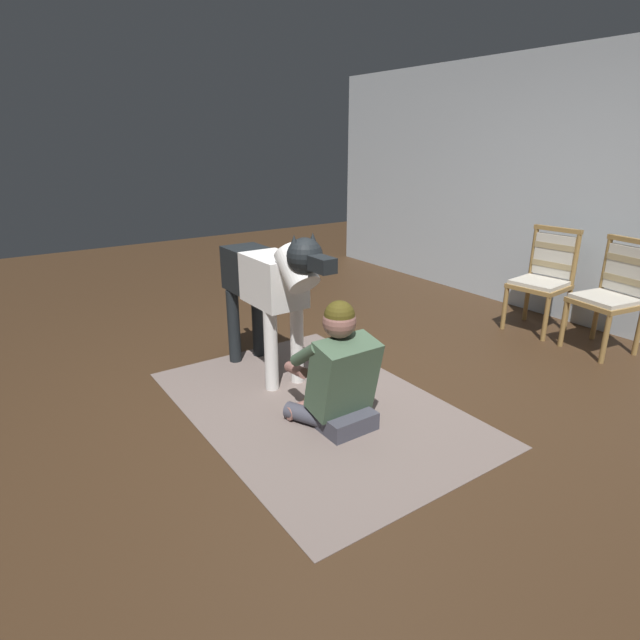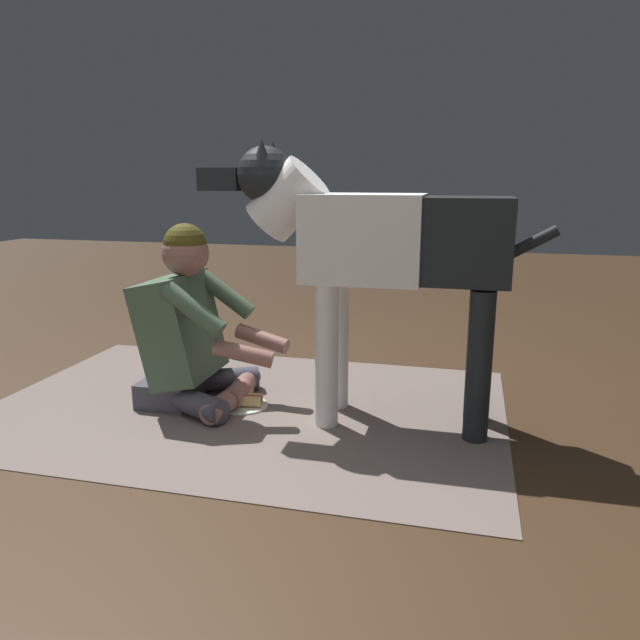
% 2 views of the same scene
% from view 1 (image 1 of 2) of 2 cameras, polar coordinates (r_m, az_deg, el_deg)
% --- Properties ---
extents(ground_plane, '(13.19, 13.19, 0.00)m').
position_cam_1_polar(ground_plane, '(3.80, 1.51, -8.38)').
color(ground_plane, '#392617').
extents(back_wall, '(7.42, 0.10, 2.60)m').
position_cam_1_polar(back_wall, '(5.68, 27.48, 12.54)').
color(back_wall, '#AEB7BF').
rests_on(back_wall, ground).
extents(area_rug, '(2.34, 1.59, 0.01)m').
position_cam_1_polar(area_rug, '(3.66, -0.48, -9.48)').
color(area_rug, '#6C5D57').
rests_on(area_rug, ground).
extents(dining_chair_left_of_pair, '(0.50, 0.51, 0.98)m').
position_cam_1_polar(dining_chair_left_of_pair, '(5.41, 23.58, 4.64)').
color(dining_chair_left_of_pair, olive).
rests_on(dining_chair_left_of_pair, ground).
extents(dining_chair_right_of_pair, '(0.53, 0.53, 0.98)m').
position_cam_1_polar(dining_chair_right_of_pair, '(5.10, 29.69, 2.89)').
color(dining_chair_right_of_pair, olive).
rests_on(dining_chair_right_of_pair, ground).
extents(person_sitting_on_floor, '(0.67, 0.58, 0.84)m').
position_cam_1_polar(person_sitting_on_floor, '(3.31, 2.05, -6.12)').
color(person_sitting_on_floor, '#3D3E49').
rests_on(person_sitting_on_floor, ground).
extents(large_dog, '(1.48, 0.32, 1.19)m').
position_cam_1_polar(large_dog, '(3.85, -5.58, 4.12)').
color(large_dog, silver).
rests_on(large_dog, ground).
extents(hot_dog_on_plate, '(0.23, 0.23, 0.06)m').
position_cam_1_polar(hot_dog_on_plate, '(3.64, -0.41, -9.26)').
color(hot_dog_on_plate, white).
rests_on(hot_dog_on_plate, ground).
extents(round_side_table, '(0.37, 0.37, 0.50)m').
position_cam_1_polar(round_side_table, '(5.96, -3.17, 5.04)').
color(round_side_table, brown).
rests_on(round_side_table, ground).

